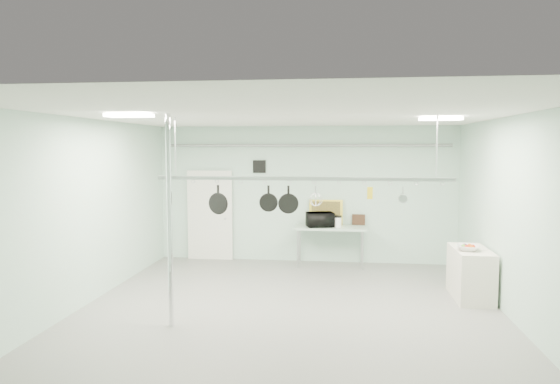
# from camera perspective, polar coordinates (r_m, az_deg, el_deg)

# --- Properties ---
(floor) EXTENTS (8.00, 8.00, 0.00)m
(floor) POSITION_cam_1_polar(r_m,az_deg,el_deg) (8.20, 0.83, -14.11)
(floor) COLOR gray
(floor) RESTS_ON ground
(ceiling) EXTENTS (7.00, 8.00, 0.02)m
(ceiling) POSITION_cam_1_polar(r_m,az_deg,el_deg) (7.76, 0.86, 8.73)
(ceiling) COLOR silver
(ceiling) RESTS_ON back_wall
(back_wall) EXTENTS (7.00, 0.02, 3.20)m
(back_wall) POSITION_cam_1_polar(r_m,az_deg,el_deg) (11.77, 2.93, -0.26)
(back_wall) COLOR #ACCEBA
(back_wall) RESTS_ON floor
(right_wall) EXTENTS (0.02, 8.00, 3.20)m
(right_wall) POSITION_cam_1_polar(r_m,az_deg,el_deg) (8.22, 25.85, -3.10)
(right_wall) COLOR #ACCEBA
(right_wall) RESTS_ON floor
(door) EXTENTS (1.10, 0.10, 2.20)m
(door) POSITION_cam_1_polar(r_m,az_deg,el_deg) (12.17, -7.98, -2.74)
(door) COLOR silver
(door) RESTS_ON floor
(wall_vent) EXTENTS (0.30, 0.04, 0.30)m
(wall_vent) POSITION_cam_1_polar(r_m,az_deg,el_deg) (11.84, -2.38, 2.93)
(wall_vent) COLOR black
(wall_vent) RESTS_ON back_wall
(conduit_pipe) EXTENTS (6.60, 0.07, 0.07)m
(conduit_pipe) POSITION_cam_1_polar(r_m,az_deg,el_deg) (11.63, 2.93, 5.35)
(conduit_pipe) COLOR gray
(conduit_pipe) RESTS_ON back_wall
(chrome_pole) EXTENTS (0.08, 0.08, 3.20)m
(chrome_pole) POSITION_cam_1_polar(r_m,az_deg,el_deg) (7.62, -12.50, -3.32)
(chrome_pole) COLOR silver
(chrome_pole) RESTS_ON floor
(prep_table) EXTENTS (1.60, 0.70, 0.91)m
(prep_table) POSITION_cam_1_polar(r_m,az_deg,el_deg) (11.46, 5.78, -4.30)
(prep_table) COLOR #AECDBB
(prep_table) RESTS_ON floor
(side_cabinet) EXTENTS (0.60, 1.20, 0.90)m
(side_cabinet) POSITION_cam_1_polar(r_m,az_deg,el_deg) (9.66, 20.95, -8.71)
(side_cabinet) COLOR beige
(side_cabinet) RESTS_ON floor
(pot_rack) EXTENTS (4.80, 0.06, 1.00)m
(pot_rack) POSITION_cam_1_polar(r_m,az_deg,el_deg) (8.04, 2.50, 1.75)
(pot_rack) COLOR #B7B7BC
(pot_rack) RESTS_ON ceiling
(light_panel_left) EXTENTS (0.65, 0.30, 0.05)m
(light_panel_left) POSITION_cam_1_polar(r_m,az_deg,el_deg) (7.55, -16.86, 8.38)
(light_panel_left) COLOR white
(light_panel_left) RESTS_ON ceiling
(light_panel_right) EXTENTS (0.65, 0.30, 0.05)m
(light_panel_right) POSITION_cam_1_polar(r_m,az_deg,el_deg) (8.46, 17.87, 7.98)
(light_panel_right) COLOR white
(light_panel_right) RESTS_ON ceiling
(microwave) EXTENTS (0.68, 0.55, 0.33)m
(microwave) POSITION_cam_1_polar(r_m,az_deg,el_deg) (11.36, 4.60, -3.16)
(microwave) COLOR black
(microwave) RESTS_ON prep_table
(coffee_canister) EXTENTS (0.20, 0.20, 0.23)m
(coffee_canister) POSITION_cam_1_polar(r_m,az_deg,el_deg) (11.36, 6.59, -3.44)
(coffee_canister) COLOR white
(coffee_canister) RESTS_ON prep_table
(painting_large) EXTENTS (0.78, 0.14, 0.58)m
(painting_large) POSITION_cam_1_polar(r_m,az_deg,el_deg) (11.70, 5.26, -2.30)
(painting_large) COLOR gold
(painting_large) RESTS_ON prep_table
(painting_small) EXTENTS (0.30, 0.10, 0.25)m
(painting_small) POSITION_cam_1_polar(r_m,az_deg,el_deg) (11.73, 8.97, -3.14)
(painting_small) COLOR #311D11
(painting_small) RESTS_ON prep_table
(fruit_bowl) EXTENTS (0.50, 0.50, 0.10)m
(fruit_bowl) POSITION_cam_1_polar(r_m,az_deg,el_deg) (9.38, 20.70, -5.98)
(fruit_bowl) COLOR silver
(fruit_bowl) RESTS_ON side_cabinet
(skillet_left) EXTENTS (0.36, 0.16, 0.48)m
(skillet_left) POSITION_cam_1_polar(r_m,az_deg,el_deg) (8.29, -7.08, -0.86)
(skillet_left) COLOR black
(skillet_left) RESTS_ON pot_rack
(skillet_mid) EXTENTS (0.30, 0.06, 0.43)m
(skillet_mid) POSITION_cam_1_polar(r_m,az_deg,el_deg) (8.13, -1.33, -0.75)
(skillet_mid) COLOR black
(skillet_mid) RESTS_ON pot_rack
(skillet_right) EXTENTS (0.33, 0.13, 0.45)m
(skillet_right) POSITION_cam_1_polar(r_m,az_deg,el_deg) (8.09, 0.97, -0.85)
(skillet_right) COLOR black
(skillet_right) RESTS_ON pot_rack
(whisk) EXTENTS (0.25, 0.25, 0.37)m
(whisk) POSITION_cam_1_polar(r_m,az_deg,el_deg) (8.05, 4.10, -0.60)
(whisk) COLOR #ADACB1
(whisk) RESTS_ON pot_rack
(grater) EXTENTS (0.09, 0.04, 0.21)m
(grater) POSITION_cam_1_polar(r_m,az_deg,el_deg) (8.04, 10.24, -0.12)
(grater) COLOR yellow
(grater) RESTS_ON pot_rack
(saucepan) EXTENTS (0.16, 0.13, 0.25)m
(saucepan) POSITION_cam_1_polar(r_m,az_deg,el_deg) (8.09, 13.87, -0.29)
(saucepan) COLOR #AAAAAF
(saucepan) RESTS_ON pot_rack
(fruit_cluster) EXTENTS (0.24, 0.24, 0.09)m
(fruit_cluster) POSITION_cam_1_polar(r_m,az_deg,el_deg) (9.37, 20.71, -5.74)
(fruit_cluster) COLOR #B02110
(fruit_cluster) RESTS_ON fruit_bowl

